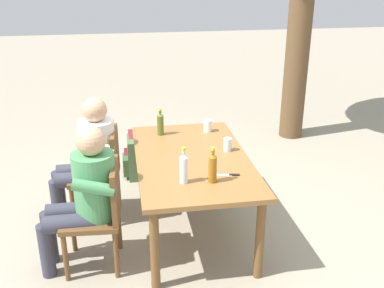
{
  "coord_description": "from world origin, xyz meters",
  "views": [
    {
      "loc": [
        3.46,
        -0.57,
        2.29
      ],
      "look_at": [
        0.0,
        0.0,
        0.84
      ],
      "focal_mm": 41.94,
      "sensor_mm": 36.0,
      "label": 1
    }
  ],
  "objects_px": {
    "chair_near_right": "(101,210)",
    "cup_glass": "(228,145)",
    "person_in_plaid_shirt": "(89,154)",
    "person_in_white_shirt": "(85,192)",
    "cup_white": "(208,126)",
    "backpack_by_far_side": "(135,153)",
    "chair_near_left": "(103,170)",
    "dining_table": "(192,166)",
    "bottle_amber": "(213,167)",
    "bottle_clear": "(184,168)",
    "backpack_by_near_side": "(134,158)",
    "table_knife": "(226,175)",
    "bottle_olive": "(160,123)"
  },
  "relations": [
    {
      "from": "chair_near_right",
      "to": "cup_glass",
      "type": "xyz_separation_m",
      "value": [
        -0.46,
        1.11,
        0.29
      ]
    },
    {
      "from": "person_in_plaid_shirt",
      "to": "person_in_white_shirt",
      "type": "bearing_deg",
      "value": 0.0
    },
    {
      "from": "person_in_plaid_shirt",
      "to": "cup_white",
      "type": "relative_size",
      "value": 9.83
    },
    {
      "from": "person_in_plaid_shirt",
      "to": "backpack_by_far_side",
      "type": "height_order",
      "value": "person_in_plaid_shirt"
    },
    {
      "from": "chair_near_left",
      "to": "person_in_white_shirt",
      "type": "relative_size",
      "value": 0.74
    },
    {
      "from": "chair_near_right",
      "to": "person_in_white_shirt",
      "type": "bearing_deg",
      "value": -92.81
    },
    {
      "from": "dining_table",
      "to": "backpack_by_far_side",
      "type": "distance_m",
      "value": 1.45
    },
    {
      "from": "bottle_amber",
      "to": "cup_glass",
      "type": "xyz_separation_m",
      "value": [
        -0.57,
        0.25,
        -0.06
      ]
    },
    {
      "from": "dining_table",
      "to": "bottle_clear",
      "type": "xyz_separation_m",
      "value": [
        0.46,
        -0.14,
        0.21
      ]
    },
    {
      "from": "backpack_by_near_side",
      "to": "backpack_by_far_side",
      "type": "bearing_deg",
      "value": 171.85
    },
    {
      "from": "person_in_white_shirt",
      "to": "bottle_amber",
      "type": "height_order",
      "value": "person_in_white_shirt"
    },
    {
      "from": "bottle_clear",
      "to": "backpack_by_far_side",
      "type": "xyz_separation_m",
      "value": [
        -1.78,
        -0.31,
        -0.63
      ]
    },
    {
      "from": "bottle_amber",
      "to": "cup_white",
      "type": "xyz_separation_m",
      "value": [
        -1.07,
        0.17,
        -0.06
      ]
    },
    {
      "from": "chair_near_right",
      "to": "person_in_plaid_shirt",
      "type": "bearing_deg",
      "value": -171.65
    },
    {
      "from": "table_knife",
      "to": "dining_table",
      "type": "bearing_deg",
      "value": -152.18
    },
    {
      "from": "person_in_white_shirt",
      "to": "table_knife",
      "type": "height_order",
      "value": "person_in_white_shirt"
    },
    {
      "from": "chair_near_left",
      "to": "cup_white",
      "type": "height_order",
      "value": "chair_near_left"
    },
    {
      "from": "chair_near_right",
      "to": "cup_glass",
      "type": "relative_size",
      "value": 7.37
    },
    {
      "from": "cup_glass",
      "to": "chair_near_right",
      "type": "bearing_deg",
      "value": -67.57
    },
    {
      "from": "dining_table",
      "to": "chair_near_right",
      "type": "distance_m",
      "value": 0.87
    },
    {
      "from": "chair_near_right",
      "to": "cup_white",
      "type": "bearing_deg",
      "value": 133.0
    },
    {
      "from": "dining_table",
      "to": "chair_near_right",
      "type": "height_order",
      "value": "chair_near_right"
    },
    {
      "from": "cup_glass",
      "to": "backpack_by_near_side",
      "type": "height_order",
      "value": "cup_glass"
    },
    {
      "from": "cup_glass",
      "to": "backpack_by_far_side",
      "type": "bearing_deg",
      "value": -147.79
    },
    {
      "from": "chair_near_right",
      "to": "person_in_white_shirt",
      "type": "height_order",
      "value": "person_in_white_shirt"
    },
    {
      "from": "cup_glass",
      "to": "table_knife",
      "type": "relative_size",
      "value": 0.49
    },
    {
      "from": "chair_near_right",
      "to": "cup_glass",
      "type": "height_order",
      "value": "chair_near_right"
    },
    {
      "from": "chair_near_right",
      "to": "table_knife",
      "type": "bearing_deg",
      "value": 88.74
    },
    {
      "from": "bottle_olive",
      "to": "person_in_white_shirt",
      "type": "bearing_deg",
      "value": -35.5
    },
    {
      "from": "dining_table",
      "to": "person_in_plaid_shirt",
      "type": "bearing_deg",
      "value": -112.65
    },
    {
      "from": "person_in_white_shirt",
      "to": "backpack_by_near_side",
      "type": "distance_m",
      "value": 1.66
    },
    {
      "from": "chair_near_right",
      "to": "backpack_by_near_side",
      "type": "height_order",
      "value": "chair_near_right"
    },
    {
      "from": "cup_white",
      "to": "cup_glass",
      "type": "relative_size",
      "value": 1.02
    },
    {
      "from": "person_in_plaid_shirt",
      "to": "table_knife",
      "type": "height_order",
      "value": "person_in_plaid_shirt"
    },
    {
      "from": "chair_near_right",
      "to": "person_in_white_shirt",
      "type": "xyz_separation_m",
      "value": [
        -0.01,
        -0.11,
        0.17
      ]
    },
    {
      "from": "bottle_clear",
      "to": "dining_table",
      "type": "bearing_deg",
      "value": 163.25
    },
    {
      "from": "table_knife",
      "to": "person_in_plaid_shirt",
      "type": "bearing_deg",
      "value": -124.98
    },
    {
      "from": "dining_table",
      "to": "cup_glass",
      "type": "bearing_deg",
      "value": 103.96
    },
    {
      "from": "chair_near_right",
      "to": "person_in_plaid_shirt",
      "type": "height_order",
      "value": "person_in_plaid_shirt"
    },
    {
      "from": "backpack_by_near_side",
      "to": "backpack_by_far_side",
      "type": "distance_m",
      "value": 0.14
    },
    {
      "from": "cup_white",
      "to": "cup_glass",
      "type": "bearing_deg",
      "value": 9.11
    },
    {
      "from": "person_in_white_shirt",
      "to": "bottle_clear",
      "type": "relative_size",
      "value": 4.07
    },
    {
      "from": "bottle_clear",
      "to": "backpack_by_near_side",
      "type": "bearing_deg",
      "value": -168.71
    },
    {
      "from": "person_in_white_shirt",
      "to": "dining_table",
      "type": "bearing_deg",
      "value": 112.65
    },
    {
      "from": "chair_near_right",
      "to": "chair_near_left",
      "type": "distance_m",
      "value": 0.74
    },
    {
      "from": "chair_near_left",
      "to": "bottle_clear",
      "type": "distance_m",
      "value": 1.1
    },
    {
      "from": "cup_white",
      "to": "dining_table",
      "type": "bearing_deg",
      "value": -23.34
    },
    {
      "from": "person_in_white_shirt",
      "to": "backpack_by_far_side",
      "type": "xyz_separation_m",
      "value": [
        -1.69,
        0.44,
        -0.43
      ]
    },
    {
      "from": "person_in_plaid_shirt",
      "to": "backpack_by_near_side",
      "type": "distance_m",
      "value": 1.01
    },
    {
      "from": "bottle_olive",
      "to": "cup_glass",
      "type": "xyz_separation_m",
      "value": [
        0.49,
        0.55,
        -0.06
      ]
    }
  ]
}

